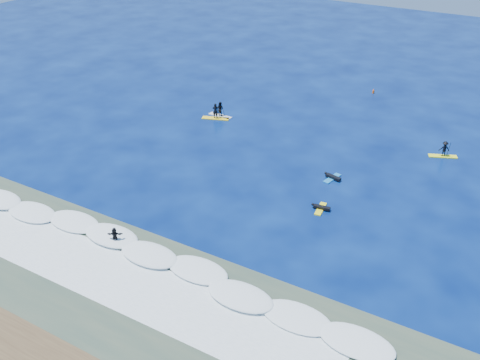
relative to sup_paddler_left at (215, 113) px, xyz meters
The scene contains 12 objects.
ground 15.99m from the sup_paddler_left, 59.07° to the right, with size 160.00×160.00×0.00m, color #031040.
wet_sand_strip 36.16m from the sup_paddler_left, 76.87° to the right, with size 90.00×5.00×0.08m, color #453220.
shallow_water 28.91m from the sup_paddler_left, 73.49° to the right, with size 90.00×13.00×0.01m, color #324539.
breaking_wave 25.10m from the sup_paddler_left, 70.89° to the right, with size 40.00×6.00×0.30m, color white.
whitewater 27.95m from the sup_paddler_left, 72.91° to the right, with size 34.00×5.00×0.02m, color silver.
sup_paddler_left is the anchor object (origin of this frame).
sup_paddler_center 0.90m from the sup_paddler_left, 85.54° to the left, with size 2.93×0.92×2.03m.
sup_paddler_right 24.74m from the sup_paddler_left, ahead, with size 2.79×1.70×1.92m.
prone_paddler_near 21.07m from the sup_paddler_left, 32.99° to the right, with size 1.64×2.10×0.43m.
prone_paddler_far 17.74m from the sup_paddler_left, 20.41° to the right, with size 1.73×2.25×0.46m.
wave_surfer 24.54m from the sup_paddler_left, 75.71° to the right, with size 1.90×1.41×1.37m.
marker_buoy 21.29m from the sup_paddler_left, 52.01° to the left, with size 0.26×0.26×0.62m.
Camera 1 is at (22.30, -33.57, 24.76)m, focal length 40.00 mm.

